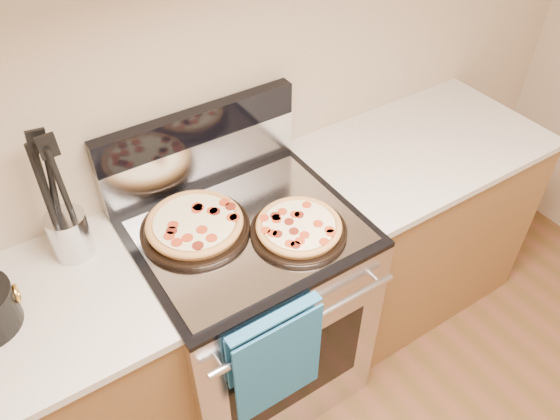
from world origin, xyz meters
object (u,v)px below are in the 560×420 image
range_body (250,311)px  pepperoni_pizza_front (299,228)px  pepperoni_pizza_back (195,225)px  utensil_crock (70,235)px

range_body → pepperoni_pizza_front: bearing=-44.3°
range_body → pepperoni_pizza_front: 0.53m
range_body → pepperoni_pizza_back: bearing=155.6°
pepperoni_pizza_back → utensil_crock: 0.40m
range_body → pepperoni_pizza_front: size_ratio=2.78×
pepperoni_pizza_back → pepperoni_pizza_front: pepperoni_pizza_back is taller
pepperoni_pizza_front → utensil_crock: utensil_crock is taller
pepperoni_pizza_back → utensil_crock: (-0.37, 0.14, 0.04)m
pepperoni_pizza_back → utensil_crock: utensil_crock is taller
range_body → utensil_crock: (-0.52, 0.21, 0.54)m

